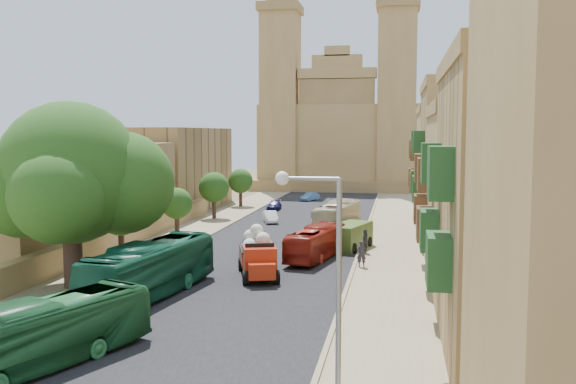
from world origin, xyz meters
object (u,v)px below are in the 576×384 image
(street_tree_b, at_px, (177,204))
(car_cream, at_px, (322,229))
(street_tree_d, at_px, (241,181))
(ficus_tree, at_px, (72,178))
(bus_red_east, at_px, (316,243))
(car_blue_a, at_px, (250,248))
(church, at_px, (340,132))
(street_tree_c, at_px, (214,187))
(red_truck, at_px, (258,254))
(bus_cream_east, at_px, (338,216))
(car_white_b, at_px, (323,212))
(bus_green_south, at_px, (41,334))
(bus_green_north, at_px, (151,269))
(car_white_a, at_px, (270,217))
(car_dkblue, at_px, (274,205))
(olive_pickup, at_px, (350,237))
(street_tree_a, at_px, (121,212))
(pedestrian_a, at_px, (361,254))
(pedestrian_c, at_px, (365,241))
(streetlamp, at_px, (324,268))
(car_blue_b, at_px, (310,197))

(street_tree_b, xyz_separation_m, car_cream, (13.10, 2.12, -2.34))
(street_tree_b, xyz_separation_m, street_tree_d, (0.00, 24.00, 0.29))
(ficus_tree, xyz_separation_m, street_tree_d, (-0.60, 43.99, -3.47))
(bus_red_east, xyz_separation_m, car_blue_a, (-5.00, -0.21, -0.50))
(street_tree_b, bearing_deg, church, 79.62)
(street_tree_b, xyz_separation_m, bus_red_east, (14.00, -8.69, -1.73))
(church, distance_m, street_tree_c, 44.19)
(red_truck, bearing_deg, ficus_tree, -155.74)
(church, distance_m, bus_cream_east, 49.35)
(bus_cream_east, xyz_separation_m, car_cream, (-1.12, -4.00, -0.77))
(bus_red_east, distance_m, car_cream, 10.87)
(car_white_b, bearing_deg, street_tree_d, -17.64)
(bus_green_south, relative_size, bus_green_north, 0.88)
(red_truck, distance_m, car_white_a, 25.49)
(church, distance_m, car_dkblue, 35.22)
(bus_red_east, bearing_deg, church, -74.64)
(bus_cream_east, xyz_separation_m, car_white_a, (-7.46, 3.69, -0.77))
(bus_red_east, bearing_deg, olive_pickup, -103.03)
(street_tree_a, height_order, bus_cream_east, street_tree_a)
(pedestrian_a, relative_size, pedestrian_c, 0.97)
(car_white_b, bearing_deg, bus_red_east, 116.15)
(olive_pickup, relative_size, bus_green_south, 0.54)
(bus_red_east, distance_m, car_white_a, 19.88)
(streetlamp, xyz_separation_m, car_blue_b, (-9.83, 68.19, -4.63))
(street_tree_d, bearing_deg, car_cream, -59.09)
(street_tree_d, distance_m, bus_green_south, 57.15)
(ficus_tree, height_order, street_tree_d, ficus_tree)
(bus_green_south, bearing_deg, red_truck, 96.81)
(bus_green_north, height_order, bus_cream_east, bus_green_north)
(car_cream, height_order, car_dkblue, car_cream)
(ficus_tree, relative_size, car_blue_b, 3.30)
(olive_pickup, xyz_separation_m, car_blue_b, (-8.27, 36.19, -0.43))
(red_truck, relative_size, car_white_b, 1.64)
(street_tree_c, distance_m, bus_green_north, 33.87)
(car_dkblue, xyz_separation_m, car_white_b, (6.79, -6.27, 0.09))
(red_truck, distance_m, car_blue_b, 47.60)
(bus_green_south, bearing_deg, street_tree_d, 118.79)
(streetlamp, bearing_deg, church, 94.87)
(car_dkblue, height_order, car_white_b, car_white_b)
(pedestrian_a, bearing_deg, bus_green_south, 62.60)
(bus_red_east, height_order, car_cream, bus_red_east)
(church, relative_size, car_white_b, 9.76)
(olive_pickup, xyz_separation_m, car_white_a, (-9.40, 13.81, -0.40))
(bus_green_north, height_order, car_blue_b, bus_green_north)
(car_blue_b, bearing_deg, olive_pickup, -53.64)
(ficus_tree, distance_m, car_dkblue, 41.62)
(olive_pickup, relative_size, car_dkblue, 1.45)
(ficus_tree, relative_size, olive_pickup, 2.11)
(streetlamp, xyz_separation_m, pedestrian_c, (-0.22, 30.14, -4.24))
(pedestrian_a, height_order, pedestrian_c, pedestrian_c)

